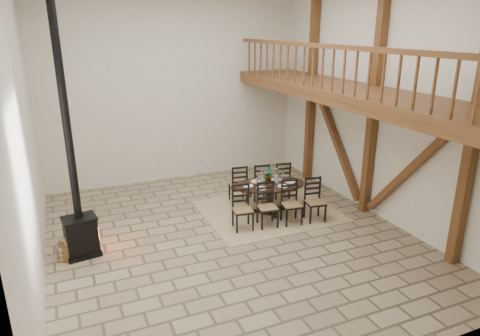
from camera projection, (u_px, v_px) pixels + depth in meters
name	position (u px, v px, depth m)	size (l,w,h in m)	color
ground	(231.00, 237.00, 8.78)	(8.00, 8.00, 0.00)	tan
room_shell	(286.00, 86.00, 8.28)	(7.02, 8.02, 5.01)	white
rug	(269.00, 211.00, 9.99)	(3.00, 2.50, 0.02)	tan
dining_table	(270.00, 198.00, 9.81)	(2.09, 2.10, 1.07)	black
wood_stove	(76.00, 199.00, 7.74)	(0.66, 0.55, 5.00)	black
log_basket	(72.00, 249.00, 7.98)	(0.47, 0.47, 0.39)	brown
log_stack	(66.00, 252.00, 7.90)	(0.34, 0.28, 0.30)	tan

